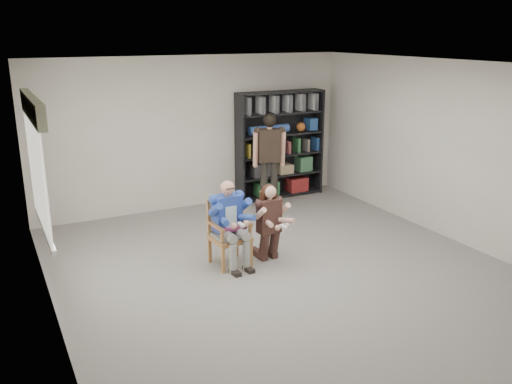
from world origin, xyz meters
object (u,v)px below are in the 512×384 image
armchair (230,233)px  bookshelf (280,145)px  standing_man (269,164)px  seated_man (230,223)px  kneeling_woman (270,223)px

armchair → bookshelf: (2.27, 2.60, 0.57)m
bookshelf → standing_man: bearing=-130.8°
bookshelf → standing_man: (-0.64, -0.74, -0.15)m
seated_man → kneeling_woman: 0.59m
standing_man → kneeling_woman: bearing=-97.8°
armchair → standing_man: bearing=45.0°
armchair → kneeling_woman: (0.58, -0.12, 0.09)m
seated_man → bookshelf: bookshelf is taller
armchair → bookshelf: size_ratio=0.45×
seated_man → kneeling_woman: size_ratio=1.09×
armchair → seated_man: (0.00, 0.00, 0.14)m
kneeling_woman → standing_man: 2.27m
seated_man → kneeling_woman: (0.58, -0.12, -0.05)m
armchair → seated_man: 0.14m
armchair → seated_man: bearing=0.0°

